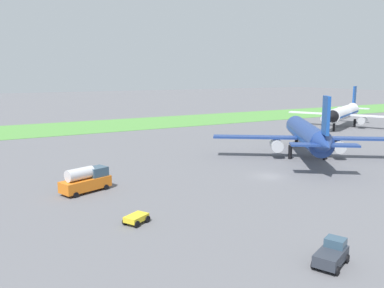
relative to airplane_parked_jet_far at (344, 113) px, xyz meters
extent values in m
plane|color=slate|center=(-55.28, -32.95, -4.04)|extent=(600.00, 600.00, 0.00)
cube|color=#549342|center=(-55.28, 36.15, -4.00)|extent=(360.00, 28.00, 0.08)
cylinder|color=white|center=(-0.55, -0.29, 0.08)|extent=(22.78, 14.08, 3.63)
cone|color=black|center=(-12.29, -6.31, 0.08)|extent=(4.56, 4.67, 3.55)
cone|color=white|center=(11.76, 6.04, 0.54)|extent=(5.60, 5.01, 3.26)
cube|color=#19479E|center=(-0.55, -0.29, -0.19)|extent=(21.64, 13.54, 0.51)
cube|color=white|center=(3.65, -7.02, -0.55)|extent=(9.29, 15.13, 0.36)
cube|color=white|center=(-3.58, 7.06, -0.55)|extent=(9.29, 15.13, 0.36)
cylinder|color=#B7BABF|center=(2.35, -4.49, -1.85)|extent=(4.43, 3.58, 2.00)
cylinder|color=#B7BABF|center=(-2.28, 4.52, -1.85)|extent=(4.43, 3.58, 2.00)
cube|color=#19479E|center=(11.18, 5.74, 4.54)|extent=(2.84, 1.74, 5.28)
cube|color=white|center=(12.23, 3.69, 0.45)|extent=(3.87, 5.01, 0.29)
cube|color=white|center=(10.12, 7.80, 0.45)|extent=(3.87, 5.01, 0.29)
cylinder|color=black|center=(-9.35, -4.81, -2.88)|extent=(0.65, 0.65, 2.31)
cylinder|color=black|center=(2.21, -2.07, -2.88)|extent=(0.65, 0.65, 2.31)
cylinder|color=black|center=(-0.39, 3.00, -2.88)|extent=(0.65, 0.65, 2.31)
cylinder|color=navy|center=(-40.43, -25.56, 0.32)|extent=(17.55, 22.73, 3.83)
cone|color=black|center=(-32.42, -14.15, 0.32)|extent=(5.08, 5.01, 3.76)
cone|color=navy|center=(-48.84, -37.53, 0.80)|extent=(5.63, 5.97, 3.45)
cube|color=#19479E|center=(-40.43, -25.56, 0.03)|extent=(16.81, 21.63, 0.54)
cube|color=navy|center=(-47.67, -21.32, -0.35)|extent=(15.09, 11.61, 0.38)
cube|color=navy|center=(-33.99, -30.93, -0.35)|extent=(15.09, 11.61, 0.38)
cylinder|color=#B7BABF|center=(-45.21, -23.05, -1.72)|extent=(4.13, 4.63, 2.11)
cylinder|color=#B7BABF|center=(-36.45, -29.20, -1.72)|extent=(4.13, 4.63, 2.11)
cube|color=#19479E|center=(-48.44, -36.96, 5.02)|extent=(2.18, 2.83, 5.57)
cube|color=navy|center=(-50.43, -35.56, 0.70)|extent=(5.19, 4.51, 0.31)
cube|color=navy|center=(-46.44, -38.36, 0.70)|extent=(5.19, 4.51, 0.31)
cylinder|color=black|center=(-34.42, -17.00, -2.82)|extent=(0.69, 0.69, 2.44)
cylinder|color=black|center=(-43.89, -25.25, -2.82)|extent=(0.69, 0.69, 2.44)
cylinder|color=black|center=(-38.97, -28.71, -2.82)|extent=(0.69, 0.69, 2.44)
cube|color=#2D333D|center=(-69.42, -57.07, -3.24)|extent=(4.02, 3.10, 0.90)
cube|color=#334C60|center=(-68.49, -56.67, -2.44)|extent=(1.80, 1.91, 0.70)
cylinder|color=black|center=(-68.63, -55.74, -3.69)|extent=(0.74, 0.51, 0.70)
cylinder|color=black|center=(-67.90, -57.39, -3.69)|extent=(0.74, 0.51, 0.70)
cylinder|color=black|center=(-70.93, -56.76, -3.69)|extent=(0.74, 0.51, 0.70)
cylinder|color=black|center=(-70.21, -58.41, -3.69)|extent=(0.74, 0.51, 0.70)
cube|color=orange|center=(-80.93, -27.51, -2.99)|extent=(6.93, 4.45, 1.40)
cylinder|color=silver|center=(-81.66, -27.77, -1.52)|extent=(3.88, 2.65, 1.54)
cube|color=#334C60|center=(-79.21, -26.90, -1.69)|extent=(2.88, 2.69, 1.20)
cylinder|color=black|center=(-79.19, -25.61, -3.69)|extent=(0.74, 0.47, 0.70)
cylinder|color=black|center=(-78.38, -27.87, -3.69)|extent=(0.74, 0.47, 0.70)
cylinder|color=black|center=(-83.47, -27.14, -3.69)|extent=(0.74, 0.47, 0.70)
cylinder|color=black|center=(-82.66, -29.40, -3.69)|extent=(0.74, 0.47, 0.70)
cube|color=yellow|center=(-79.41, -41.07, -3.41)|extent=(2.83, 2.48, 0.55)
cylinder|color=black|center=(-79.04, -40.01, -3.69)|extent=(0.73, 0.56, 0.70)
cylinder|color=black|center=(-78.32, -41.32, -3.69)|extent=(0.73, 0.56, 0.70)
cylinder|color=black|center=(-80.51, -40.82, -3.69)|extent=(0.73, 0.56, 0.70)
cylinder|color=black|center=(-79.79, -42.14, -3.69)|extent=(0.73, 0.56, 0.70)
camera|label=1|loc=(-93.46, -77.31, 10.91)|focal=37.41mm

